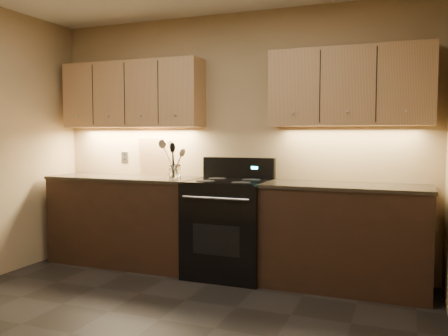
{
  "coord_description": "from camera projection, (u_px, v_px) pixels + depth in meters",
  "views": [
    {
      "loc": [
        1.7,
        -2.57,
        1.37
      ],
      "look_at": [
        0.12,
        1.45,
        1.07
      ],
      "focal_mm": 38.0,
      "sensor_mm": 36.0,
      "label": 1
    }
  ],
  "objects": [
    {
      "name": "wall_back",
      "position": [
        233.0,
        142.0,
        4.87
      ],
      "size": [
        4.0,
        0.04,
        2.6
      ],
      "primitive_type": "cube",
      "color": "tan",
      "rests_on": "ground"
    },
    {
      "name": "steel_spatula",
      "position": [
        177.0,
        158.0,
        4.73
      ],
      "size": [
        0.19,
        0.11,
        0.39
      ],
      "primitive_type": null,
      "rotation": [
        0.06,
        -0.22,
        -0.34
      ],
      "color": "silver",
      "rests_on": "utensil_crock"
    },
    {
      "name": "steel_skimmer",
      "position": [
        177.0,
        158.0,
        4.69
      ],
      "size": [
        0.27,
        0.1,
        0.4
      ],
      "primitive_type": null,
      "rotation": [
        0.03,
        -0.48,
        -0.1
      ],
      "color": "silver",
      "rests_on": "utensil_crock"
    },
    {
      "name": "counter_right",
      "position": [
        345.0,
        236.0,
        4.22
      ],
      "size": [
        1.46,
        0.62,
        0.93
      ],
      "color": "black",
      "rests_on": "ground"
    },
    {
      "name": "upper_cab_left",
      "position": [
        132.0,
        95.0,
        5.1
      ],
      "size": [
        1.6,
        0.3,
        0.7
      ],
      "primitive_type": "cube",
      "color": "tan",
      "rests_on": "wall_back"
    },
    {
      "name": "black_spoon",
      "position": [
        174.0,
        160.0,
        4.73
      ],
      "size": [
        0.07,
        0.11,
        0.34
      ],
      "primitive_type": null,
      "rotation": [
        0.13,
        0.0,
        0.06
      ],
      "color": "black",
      "rests_on": "utensil_crock"
    },
    {
      "name": "stove",
      "position": [
        229.0,
        227.0,
        4.6
      ],
      "size": [
        0.76,
        0.68,
        1.14
      ],
      "color": "black",
      "rests_on": "ground"
    },
    {
      "name": "outlet_plate",
      "position": [
        125.0,
        157.0,
        5.35
      ],
      "size": [
        0.08,
        0.01,
        0.12
      ],
      "primitive_type": "cube",
      "color": "#B2B5BA",
      "rests_on": "wall_back"
    },
    {
      "name": "black_turner",
      "position": [
        174.0,
        161.0,
        4.7
      ],
      "size": [
        0.15,
        0.17,
        0.34
      ],
      "primitive_type": null,
      "rotation": [
        -0.25,
        -0.06,
        0.39
      ],
      "color": "black",
      "rests_on": "utensil_crock"
    },
    {
      "name": "upper_cab_right",
      "position": [
        350.0,
        87.0,
        4.27
      ],
      "size": [
        1.44,
        0.3,
        0.7
      ],
      "primitive_type": "cube",
      "color": "tan",
      "rests_on": "wall_back"
    },
    {
      "name": "utensil_crock",
      "position": [
        175.0,
        172.0,
        4.73
      ],
      "size": [
        0.15,
        0.15,
        0.15
      ],
      "color": "white",
      "rests_on": "counter_left"
    },
    {
      "name": "cutting_board",
      "position": [
        153.0,
        156.0,
        5.18
      ],
      "size": [
        0.33,
        0.08,
        0.41
      ],
      "primitive_type": "cube",
      "rotation": [
        0.14,
        0.0,
        -0.01
      ],
      "color": "tan",
      "rests_on": "counter_left"
    },
    {
      "name": "counter_left",
      "position": [
        126.0,
        220.0,
        5.05
      ],
      "size": [
        1.62,
        0.62,
        0.93
      ],
      "color": "black",
      "rests_on": "ground"
    },
    {
      "name": "wooden_spoon",
      "position": [
        172.0,
        162.0,
        4.72
      ],
      "size": [
        0.18,
        0.09,
        0.3
      ],
      "primitive_type": null,
      "rotation": [
        0.0,
        0.4,
        0.21
      ],
      "color": "tan",
      "rests_on": "utensil_crock"
    }
  ]
}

